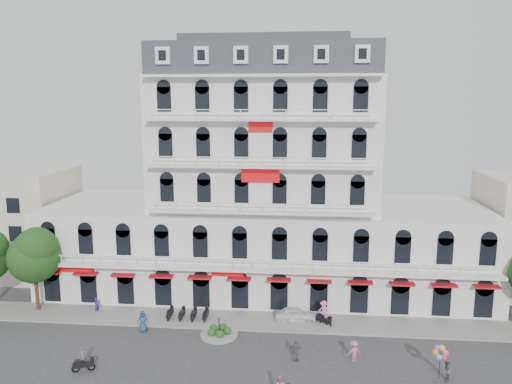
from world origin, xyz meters
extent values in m
plane|color=#38383A|center=(0.00, 0.00, 0.00)|extent=(120.00, 120.00, 0.00)
cube|color=gray|center=(0.00, 9.00, 0.08)|extent=(53.00, 4.00, 0.16)
cube|color=silver|center=(0.00, 18.00, 4.50)|extent=(45.00, 14.00, 9.00)
cube|color=silver|center=(0.00, 18.00, 15.50)|extent=(22.00, 12.00, 13.00)
cube|color=#2D3035|center=(0.00, 18.00, 23.50)|extent=(21.56, 11.76, 3.00)
cube|color=#2D3035|center=(0.00, 18.00, 25.40)|extent=(15.84, 8.64, 0.80)
cube|color=#B31622|center=(0.00, 10.50, 3.50)|extent=(40.50, 1.00, 0.15)
cube|color=red|center=(0.00, 11.88, 13.00)|extent=(3.50, 0.10, 1.40)
cube|color=beige|center=(-30.00, 20.00, 6.00)|extent=(14.00, 10.00, 12.00)
cylinder|color=gray|center=(-3.00, 6.00, 0.12)|extent=(3.20, 3.20, 0.24)
cylinder|color=black|center=(-3.00, 6.00, 0.90)|extent=(0.08, 0.08, 1.40)
sphere|color=#18491C|center=(-2.30, 6.00, 0.45)|extent=(0.70, 0.70, 0.70)
sphere|color=#18491C|center=(-2.78, 6.66, 0.45)|extent=(0.70, 0.70, 0.70)
sphere|color=#18491C|center=(-3.56, 6.42, 0.45)|extent=(0.70, 0.70, 0.70)
sphere|color=#18491C|center=(-3.57, 5.60, 0.45)|extent=(0.70, 0.70, 0.70)
sphere|color=#18491C|center=(-2.80, 5.33, 0.45)|extent=(0.70, 0.70, 0.70)
cylinder|color=#382314|center=(-21.00, 9.50, 1.87)|extent=(0.36, 0.36, 3.74)
sphere|color=#113615|center=(-21.00, 9.50, 5.27)|extent=(4.76, 4.76, 4.76)
sphere|color=#113615|center=(-20.50, 9.20, 6.38)|extent=(3.74, 3.74, 3.74)
sphere|color=#113615|center=(-21.40, 9.80, 5.95)|extent=(3.40, 3.40, 3.40)
imported|color=white|center=(3.42, 9.50, 0.64)|extent=(3.80, 1.64, 1.28)
cube|color=black|center=(-12.02, -0.56, 0.55)|extent=(1.53, 0.84, 0.35)
torus|color=black|center=(-11.50, -0.38, 0.28)|extent=(0.61, 0.32, 0.60)
torus|color=black|center=(-12.54, -0.75, 0.28)|extent=(0.61, 0.32, 0.60)
imported|color=#56565D|center=(-12.02, -0.56, 1.18)|extent=(0.62, 0.51, 1.46)
cube|color=black|center=(5.90, 8.82, 0.55)|extent=(1.41, 1.18, 0.35)
torus|color=black|center=(6.34, 8.49, 0.28)|extent=(0.55, 0.46, 0.60)
torus|color=black|center=(5.46, 9.15, 0.28)|extent=(0.55, 0.46, 0.60)
imported|color=pink|center=(5.90, 8.82, 1.38)|extent=(1.37, 1.27, 1.86)
imported|color=navy|center=(-9.70, 6.19, 0.93)|extent=(1.00, 0.75, 1.87)
imported|color=slate|center=(3.57, 2.34, 0.88)|extent=(1.04, 0.45, 1.76)
imported|color=#B96296|center=(7.95, 2.67, 0.85)|extent=(1.26, 1.00, 1.71)
imported|color=navy|center=(-15.19, 9.50, 0.76)|extent=(0.55, 0.65, 1.53)
imported|color=#5A5A61|center=(14.20, 0.56, 0.82)|extent=(0.82, 0.94, 1.64)
cylinder|color=black|center=(13.80, 0.86, 1.00)|extent=(0.04, 0.04, 2.00)
sphere|color=#E54C99|center=(14.15, 0.86, 2.00)|extent=(0.44, 0.44, 0.44)
sphere|color=yellow|center=(13.98, 1.16, 2.21)|extent=(0.44, 0.44, 0.44)
sphere|color=#994CD8|center=(13.62, 1.16, 2.23)|extent=(0.44, 0.44, 0.44)
sphere|color=orange|center=(13.45, 0.86, 2.04)|extent=(0.44, 0.44, 0.44)
sphere|color=#4CB2E5|center=(13.63, 0.55, 1.81)|extent=(0.44, 0.44, 0.44)
sphere|color=#D8334C|center=(13.98, 0.56, 1.76)|extent=(0.44, 0.44, 0.44)
camera|label=1|loc=(3.77, -33.04, 19.56)|focal=35.00mm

